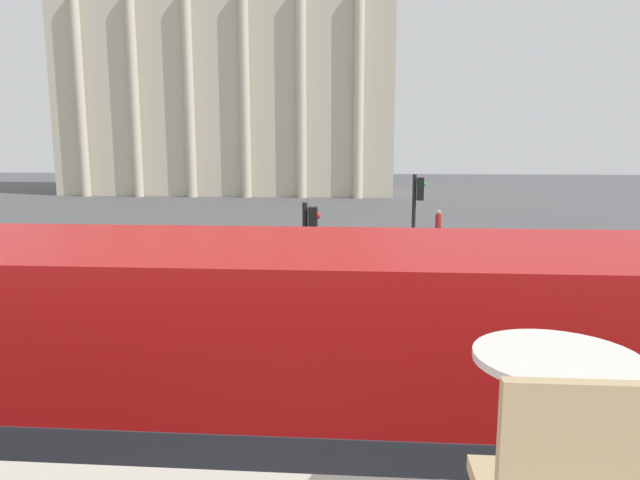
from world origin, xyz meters
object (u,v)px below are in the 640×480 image
traffic_light_mid (416,221)px  pedestrian_blue (368,260)px  traffic_light_near (308,258)px  pedestrian_grey (546,303)px  car_maroon (329,247)px  cafe_dining_table (554,405)px  double_decker_bus (263,409)px  pedestrian_white (312,224)px  plaza_building_left (233,82)px  pedestrian_red (438,224)px

traffic_light_mid → pedestrian_blue: bearing=123.2°
traffic_light_near → pedestrian_grey: bearing=18.2°
car_maroon → cafe_dining_table: bearing=56.6°
pedestrian_grey → double_decker_bus: bearing=-83.0°
pedestrian_white → plaza_building_left: bearing=20.9°
double_decker_bus → pedestrian_white: size_ratio=6.17×
cafe_dining_table → traffic_light_mid: cafe_dining_table is taller
cafe_dining_table → traffic_light_mid: (0.94, 15.66, -1.35)m
plaza_building_left → pedestrian_grey: (18.68, -47.01, -10.70)m
double_decker_bus → pedestrian_grey: double_decker_bus is taller
double_decker_bus → pedestrian_red: double_decker_bus is taller
pedestrian_grey → car_maroon: bearing=163.2°
cafe_dining_table → pedestrian_blue: (-0.51, 17.88, -3.06)m
pedestrian_white → pedestrian_grey: 16.27m
traffic_light_mid → pedestrian_white: (-4.28, 11.44, -1.73)m
double_decker_bus → cafe_dining_table: bearing=-60.9°
plaza_building_left → pedestrian_grey: 51.71m
double_decker_bus → traffic_light_near: (-0.20, 7.16, 0.18)m
plaza_building_left → pedestrian_grey: bearing=-68.3°
double_decker_bus → cafe_dining_table: cafe_dining_table is taller
cafe_dining_table → pedestrian_grey: cafe_dining_table is taller
traffic_light_mid → pedestrian_red: size_ratio=2.41×
cafe_dining_table → traffic_light_near: bearing=100.3°
car_maroon → double_decker_bus: bearing=52.2°
pedestrian_red → double_decker_bus: bearing=-67.9°
pedestrian_white → double_decker_bus: bearing=-174.3°
traffic_light_near → pedestrian_red: size_ratio=2.18×
pedestrian_white → pedestrian_red: size_ratio=0.96×
double_decker_bus → car_maroon: double_decker_bus is taller
traffic_light_mid → cafe_dining_table: bearing=-93.4°
plaza_building_left → traffic_light_mid: plaza_building_left is taller
car_maroon → pedestrian_red: 7.84m
pedestrian_red → pedestrian_white: bearing=-142.6°
cafe_dining_table → plaza_building_left: bearing=103.8°
traffic_light_near → pedestrian_white: bearing=94.9°
car_maroon → pedestrian_blue: 4.20m
double_decker_bus → pedestrian_white: (-1.61, 23.62, -1.31)m
traffic_light_mid → pedestrian_red: 12.19m
double_decker_bus → traffic_light_near: 7.16m
cafe_dining_table → pedestrian_red: 27.88m
traffic_light_mid → pedestrian_white: 12.34m
double_decker_bus → pedestrian_red: bearing=81.2°
double_decker_bus → pedestrian_red: 24.58m
cafe_dining_table → plaza_building_left: (-14.64, 59.61, 7.63)m
pedestrian_white → traffic_light_mid: bearing=-157.7°
cafe_dining_table → pedestrian_blue: cafe_dining_table is taller
traffic_light_near → traffic_light_mid: traffic_light_mid is taller
pedestrian_white → pedestrian_grey: pedestrian_grey is taller
traffic_light_mid → car_maroon: 7.09m
cafe_dining_table → pedestrian_red: bearing=83.4°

